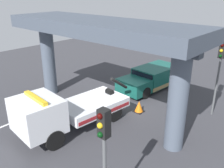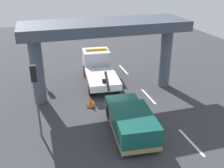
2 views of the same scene
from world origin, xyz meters
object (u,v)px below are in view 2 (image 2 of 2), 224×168
tow_truck_white (99,67)px  traffic_cone_orange (91,102)px  traffic_light_near (35,86)px  traffic_light_far (33,45)px  towed_van_green (131,122)px

tow_truck_white → traffic_cone_orange: bearing=159.3°
traffic_light_near → traffic_cone_orange: 5.29m
tow_truck_white → traffic_light_far: traffic_light_far is taller
towed_van_green → traffic_cone_orange: towed_van_green is taller
towed_van_green → traffic_light_near: bearing=77.3°
tow_truck_white → traffic_light_far: bearing=65.7°
tow_truck_white → towed_van_green: tow_truck_white is taller
tow_truck_white → traffic_cone_orange: size_ratio=10.37×
traffic_light_near → traffic_light_far: bearing=-0.0°
traffic_light_far → traffic_cone_orange: (-6.83, -3.53, -2.58)m
tow_truck_white → traffic_light_near: size_ratio=1.65×
traffic_light_far → traffic_cone_orange: bearing=-152.7°
tow_truck_white → towed_van_green: size_ratio=1.37×
towed_van_green → traffic_cone_orange: size_ratio=7.59×
traffic_light_near → traffic_cone_orange: (2.67, -3.53, -2.89)m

